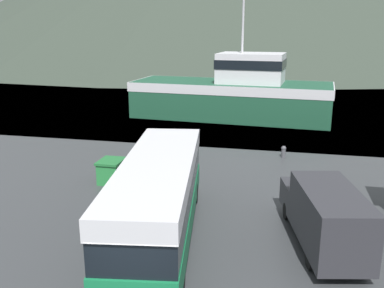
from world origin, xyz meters
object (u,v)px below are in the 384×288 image
Objects in this scene: delivery_van at (324,214)px; fishing_boat at (234,93)px; storage_bin at (111,171)px; tour_bus at (159,195)px.

fishing_boat is (-6.13, 22.60, 1.01)m from delivery_van.
fishing_boat is at bearing 76.91° from storage_bin.
tour_bus is at bearing -51.89° from storage_bin.
storage_bin is at bearing 171.50° from fishing_boat.
delivery_van is at bearing -24.23° from storage_bin.
storage_bin is at bearing 143.80° from delivery_van.
tour_bus is at bearing -175.31° from fishing_boat.
fishing_boat is 18.52m from storage_bin.
delivery_van is at bearing -1.54° from tour_bus.
storage_bin is (-10.31, 4.64, -0.65)m from delivery_van.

